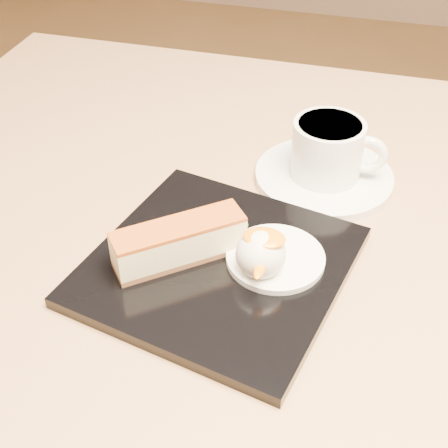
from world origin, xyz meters
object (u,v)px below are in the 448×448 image
(dessert_plate, at_px, (218,266))
(coffee_cup, at_px, (329,148))
(ice_cream_scoop, at_px, (261,254))
(table, at_px, (201,332))
(cheesecake, at_px, (179,242))
(saucer, at_px, (324,177))

(dessert_plate, xyz_separation_m, coffee_cup, (0.07, 0.17, 0.04))
(dessert_plate, distance_m, ice_cream_scoop, 0.05)
(table, xyz_separation_m, dessert_plate, (0.04, -0.05, 0.16))
(table, distance_m, dessert_plate, 0.17)
(dessert_plate, bearing_deg, table, 125.33)
(dessert_plate, relative_size, cheesecake, 1.94)
(table, relative_size, ice_cream_scoop, 18.02)
(dessert_plate, height_order, coffee_cup, coffee_cup)
(table, height_order, cheesecake, cheesecake)
(saucer, relative_size, coffee_cup, 1.48)
(dessert_plate, distance_m, cheesecake, 0.04)
(dessert_plate, distance_m, saucer, 0.18)
(saucer, height_order, coffee_cup, coffee_cup)
(cheesecake, bearing_deg, ice_cream_scoop, -39.45)
(table, height_order, dessert_plate, dessert_plate)
(cheesecake, height_order, ice_cream_scoop, ice_cream_scoop)
(saucer, bearing_deg, dessert_plate, -113.33)
(saucer, xyz_separation_m, coffee_cup, (0.00, 0.00, 0.04))
(ice_cream_scoop, bearing_deg, coffee_cup, 78.74)
(cheesecake, bearing_deg, dessert_plate, -31.32)
(cheesecake, distance_m, saucer, 0.21)
(coffee_cup, bearing_deg, ice_cream_scoop, -101.87)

